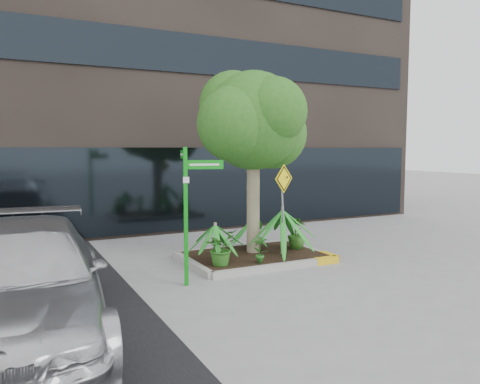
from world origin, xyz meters
name	(u,v)px	position (x,y,z in m)	size (l,w,h in m)	color
ground	(253,263)	(0.00, 0.00, 0.00)	(80.00, 80.00, 0.00)	gray
building	(159,23)	(0.50, 8.50, 7.50)	(18.00, 8.00, 15.00)	#2D2621
planter	(256,256)	(0.23, 0.27, 0.10)	(3.35, 2.36, 0.15)	#9E9E99
tree	(253,121)	(0.27, 0.52, 3.33)	(3.04, 2.69, 4.56)	#9C9071
palm_front	(282,210)	(0.80, 0.01, 1.21)	(1.28, 1.28, 1.42)	#9C9071
palm_left	(215,225)	(-0.90, 0.13, 0.95)	(0.97, 0.97, 1.08)	#9C9071
palm_back	(248,223)	(0.43, 1.04, 0.76)	(0.74, 0.74, 0.82)	#9C9071
parked_car	(19,283)	(-4.97, -2.36, 0.81)	(2.26, 5.57, 1.62)	silver
shrub_a	(221,248)	(-0.98, -0.34, 0.54)	(0.70, 0.70, 0.77)	#28631C
shrub_b	(297,233)	(1.42, 0.32, 0.56)	(0.45, 0.45, 0.81)	#2C631D
shrub_c	(260,249)	(-0.12, -0.55, 0.45)	(0.32, 0.32, 0.61)	#24651F
shrub_d	(255,233)	(0.56, 0.93, 0.53)	(0.42, 0.42, 0.76)	#1D661D
street_sign_post	(188,200)	(-1.94, -0.91, 1.67)	(0.78, 0.91, 2.70)	#0D8F15
cattle_sign	(283,194)	(0.68, -0.21, 1.61)	(0.62, 0.27, 2.16)	slate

